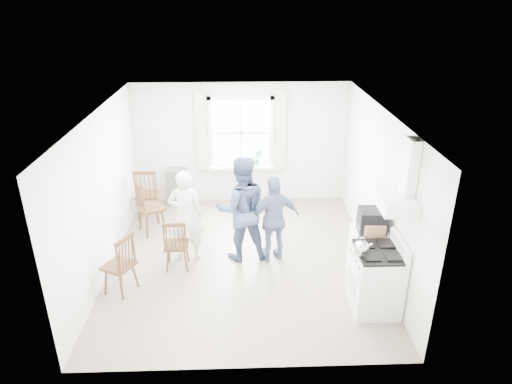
% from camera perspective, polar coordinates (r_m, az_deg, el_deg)
% --- Properties ---
extents(room_shell, '(4.62, 5.12, 2.64)m').
position_cam_1_polar(room_shell, '(7.43, -1.75, 0.10)').
color(room_shell, gray).
rests_on(room_shell, ground).
extents(window_assembly, '(1.88, 0.24, 1.70)m').
position_cam_1_polar(window_assembly, '(9.66, -1.88, 6.87)').
color(window_assembly, white).
rests_on(window_assembly, room_shell).
extents(range_hood, '(0.45, 0.76, 0.94)m').
position_cam_1_polar(range_hood, '(6.30, 17.46, 0.38)').
color(range_hood, white).
rests_on(range_hood, room_shell).
extents(shelf_unit, '(0.40, 0.30, 0.80)m').
position_cam_1_polar(shelf_unit, '(10.02, -9.83, 0.67)').
color(shelf_unit, slate).
rests_on(shelf_unit, ground).
extents(gas_stove, '(0.68, 0.76, 1.12)m').
position_cam_1_polar(gas_stove, '(6.92, 14.72, -10.44)').
color(gas_stove, white).
rests_on(gas_stove, ground).
extents(kettle, '(0.21, 0.21, 0.30)m').
position_cam_1_polar(kettle, '(6.50, 13.07, -6.79)').
color(kettle, silver).
rests_on(kettle, gas_stove).
extents(low_cabinet, '(0.50, 0.55, 0.90)m').
position_cam_1_polar(low_cabinet, '(7.52, 13.78, -7.64)').
color(low_cabinet, white).
rests_on(low_cabinet, ground).
extents(stereo_stack, '(0.43, 0.39, 0.37)m').
position_cam_1_polar(stereo_stack, '(7.18, 14.31, -3.50)').
color(stereo_stack, black).
rests_on(stereo_stack, low_cabinet).
extents(cardboard_box, '(0.32, 0.24, 0.20)m').
position_cam_1_polar(cardboard_box, '(7.10, 14.48, -4.60)').
color(cardboard_box, '#9C6C4B').
rests_on(cardboard_box, low_cabinet).
extents(windsor_chair_a, '(0.47, 0.46, 1.09)m').
position_cam_1_polar(windsor_chair_a, '(9.33, -13.52, 0.32)').
color(windsor_chair_a, '#432915').
rests_on(windsor_chair_a, ground).
extents(windsor_chair_b, '(0.41, 0.40, 0.92)m').
position_cam_1_polar(windsor_chair_b, '(7.58, -10.04, -5.99)').
color(windsor_chair_b, '#432915').
rests_on(windsor_chair_b, ground).
extents(windsor_chair_c, '(0.56, 0.56, 1.00)m').
position_cam_1_polar(windsor_chair_c, '(7.20, -16.28, -7.98)').
color(windsor_chair_c, '#432915').
rests_on(windsor_chair_c, ground).
extents(person_left, '(0.61, 0.61, 1.63)m').
position_cam_1_polar(person_left, '(7.79, -8.74, -2.93)').
color(person_left, white).
rests_on(person_left, ground).
extents(person_mid, '(1.00, 1.00, 1.85)m').
position_cam_1_polar(person_mid, '(7.69, -1.81, -2.11)').
color(person_mid, '#3F5276').
rests_on(person_mid, ground).
extents(person_right, '(1.13, 1.13, 1.54)m').
position_cam_1_polar(person_right, '(7.68, 2.31, -3.43)').
color(person_right, navy).
rests_on(person_right, ground).
extents(potted_plant, '(0.22, 0.22, 0.37)m').
position_cam_1_polar(potted_plant, '(9.72, 0.21, 4.33)').
color(potted_plant, '#306C3A').
rests_on(potted_plant, window_assembly).
extents(windsor_chair_d, '(0.62, 0.63, 1.10)m').
position_cam_1_polar(windsor_chair_d, '(8.81, -13.82, -1.11)').
color(windsor_chair_d, '#432915').
rests_on(windsor_chair_d, ground).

